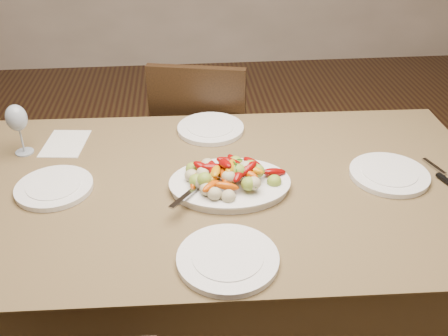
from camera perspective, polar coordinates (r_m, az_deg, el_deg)
name	(u,v)px	position (r m, az deg, el deg)	size (l,w,h in m)	color
floor	(232,304)	(2.30, 0.96, -15.29)	(6.00, 6.00, 0.00)	#362010
dining_table	(224,267)	(1.91, 0.00, -11.22)	(1.84, 1.04, 0.76)	brown
chair_far	(205,144)	(2.48, -2.19, 2.73)	(0.42, 0.42, 0.95)	black
serving_platter	(230,185)	(1.65, 0.67, -1.99)	(0.39, 0.29, 0.02)	white
roasted_vegetables	(230,171)	(1.61, 0.68, -0.32)	(0.32, 0.21, 0.09)	#710504
serving_spoon	(210,183)	(1.59, -1.57, -1.73)	(0.28, 0.06, 0.03)	#9EA0A8
plate_left	(54,188)	(1.73, -18.83, -2.15)	(0.25, 0.25, 0.02)	white
plate_right	(389,174)	(1.80, 18.34, -0.71)	(0.27, 0.27, 0.02)	white
plate_far	(211,129)	(1.99, -1.54, 4.51)	(0.26, 0.26, 0.02)	white
plate_near	(228,259)	(1.37, 0.43, -10.36)	(0.28, 0.28, 0.02)	white
wine_glass	(19,128)	(1.94, -22.40, 4.22)	(0.08, 0.08, 0.20)	#8C99A5
menu_card	(65,143)	(2.00, -17.67, 2.69)	(0.15, 0.21, 0.00)	silver
table_knife	(441,175)	(1.86, 23.53, -0.72)	(0.02, 0.20, 0.01)	#9EA0A8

